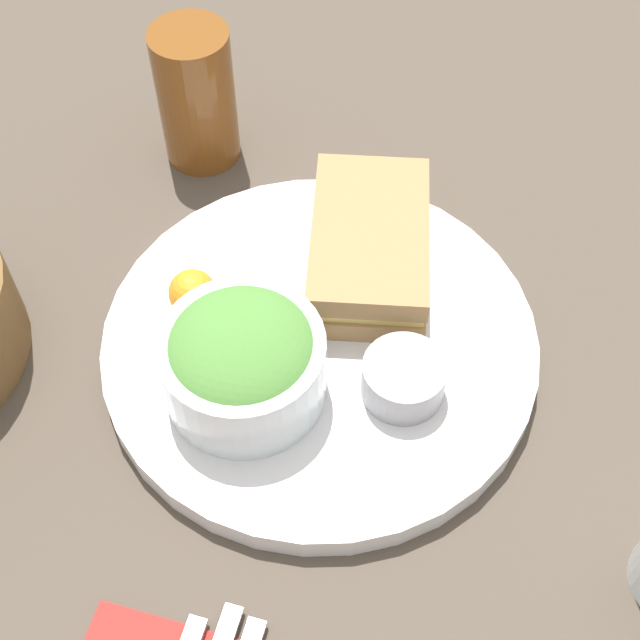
{
  "coord_description": "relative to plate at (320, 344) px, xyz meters",
  "views": [
    {
      "loc": [
        -0.37,
        -0.1,
        0.57
      ],
      "look_at": [
        0.0,
        0.0,
        0.04
      ],
      "focal_mm": 50.0,
      "sensor_mm": 36.0,
      "label": 1
    }
  ],
  "objects": [
    {
      "name": "ground_plane",
      "position": [
        0.0,
        0.0,
        -0.01
      ],
      "size": [
        4.0,
        4.0,
        0.0
      ],
      "primitive_type": "plane",
      "color": "#4C4238"
    },
    {
      "name": "plate",
      "position": [
        0.0,
        0.0,
        0.0
      ],
      "size": [
        0.33,
        0.33,
        0.02
      ],
      "primitive_type": "cylinder",
      "color": "silver",
      "rests_on": "ground_plane"
    },
    {
      "name": "sandwich",
      "position": [
        0.08,
        -0.02,
        0.03
      ],
      "size": [
        0.16,
        0.12,
        0.05
      ],
      "color": "#A37A4C",
      "rests_on": "plate"
    },
    {
      "name": "salad_bowl",
      "position": [
        -0.06,
        0.04,
        0.05
      ],
      "size": [
        0.11,
        0.11,
        0.07
      ],
      "color": "silver",
      "rests_on": "plate"
    },
    {
      "name": "dressing_cup",
      "position": [
        -0.03,
        -0.07,
        0.03
      ],
      "size": [
        0.06,
        0.06,
        0.03
      ],
      "primitive_type": "cylinder",
      "color": "#99999E",
      "rests_on": "plate"
    },
    {
      "name": "orange_wedge",
      "position": [
        0.0,
        0.1,
        0.03
      ],
      "size": [
        0.04,
        0.04,
        0.04
      ],
      "primitive_type": "sphere",
      "color": "orange",
      "rests_on": "plate"
    },
    {
      "name": "drink_glass",
      "position": [
        0.18,
        0.16,
        0.05
      ],
      "size": [
        0.07,
        0.07,
        0.13
      ],
      "primitive_type": "cylinder",
      "color": "brown",
      "rests_on": "ground_plane"
    }
  ]
}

